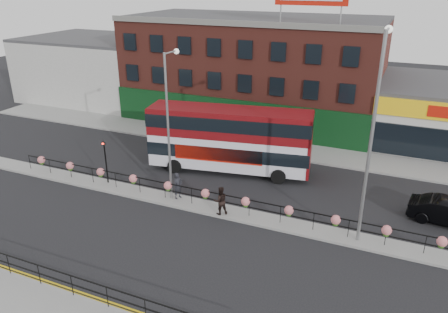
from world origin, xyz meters
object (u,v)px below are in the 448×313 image
at_px(double_decker_bus, 230,134).
at_px(lamp_column_west, 170,115).
at_px(pedestrian_b, 220,201).
at_px(lamp_column_east, 374,123).
at_px(pedestrian_a, 178,186).

bearing_deg(double_decker_bus, lamp_column_west, -107.19).
bearing_deg(pedestrian_b, lamp_column_west, -51.13).
relative_size(double_decker_bus, lamp_column_west, 1.29).
bearing_deg(double_decker_bus, lamp_column_east, -29.29).
bearing_deg(pedestrian_a, pedestrian_b, -83.77).
xyz_separation_m(double_decker_bus, lamp_column_east, (10.40, -5.84, 3.96)).
height_order(double_decker_bus, lamp_column_west, lamp_column_west).
xyz_separation_m(lamp_column_west, lamp_column_east, (12.16, -0.16, 1.11)).
height_order(pedestrian_a, lamp_column_east, lamp_column_east).
relative_size(pedestrian_b, lamp_column_east, 0.16).
xyz_separation_m(pedestrian_a, pedestrian_b, (3.44, -0.79, 0.01)).
bearing_deg(lamp_column_west, lamp_column_east, -0.75).
relative_size(lamp_column_west, lamp_column_east, 0.84).
bearing_deg(lamp_column_west, double_decker_bus, 72.81).
height_order(double_decker_bus, pedestrian_a, double_decker_bus).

